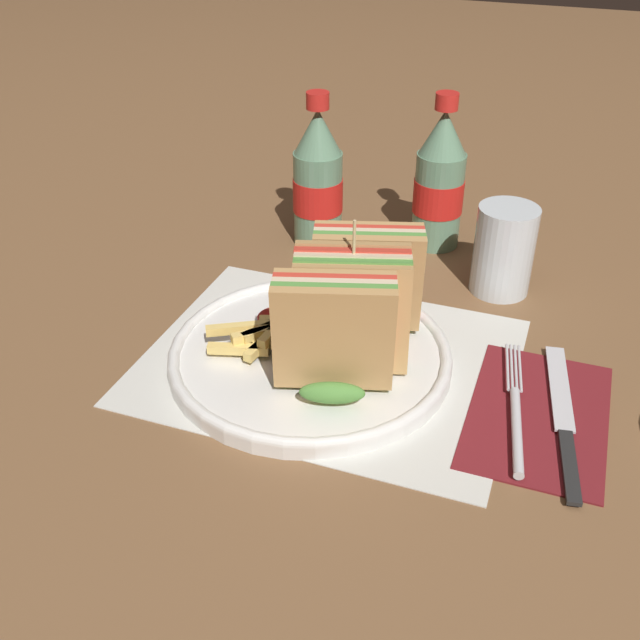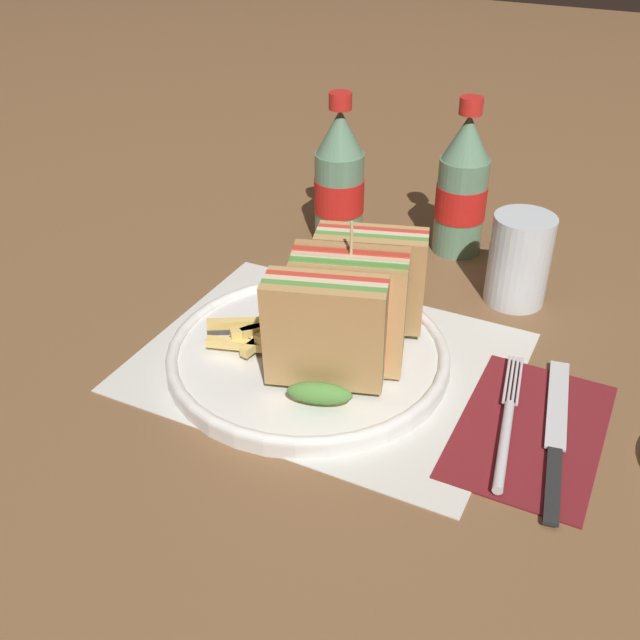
# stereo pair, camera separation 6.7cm
# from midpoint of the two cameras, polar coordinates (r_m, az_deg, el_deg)

# --- Properties ---
(ground_plane) EXTENTS (4.00, 4.00, 0.00)m
(ground_plane) POSITION_cam_midpoint_polar(r_m,az_deg,el_deg) (0.76, -3.03, -2.98)
(ground_plane) COLOR brown
(placemat) EXTENTS (0.36, 0.29, 0.00)m
(placemat) POSITION_cam_midpoint_polar(r_m,az_deg,el_deg) (0.75, -1.81, -3.16)
(placemat) COLOR silver
(placemat) RESTS_ON ground_plane
(plate_main) EXTENTS (0.28, 0.28, 0.02)m
(plate_main) POSITION_cam_midpoint_polar(r_m,az_deg,el_deg) (0.75, -3.10, -2.78)
(plate_main) COLOR white
(plate_main) RESTS_ON ground_plane
(club_sandwich) EXTENTS (0.12, 0.20, 0.14)m
(club_sandwich) POSITION_cam_midpoint_polar(r_m,az_deg,el_deg) (0.71, -0.28, 1.00)
(club_sandwich) COLOR tan
(club_sandwich) RESTS_ON plate_main
(fries_pile) EXTENTS (0.11, 0.09, 0.02)m
(fries_pile) POSITION_cam_midpoint_polar(r_m,az_deg,el_deg) (0.74, -6.53, -1.16)
(fries_pile) COLOR #E5C166
(fries_pile) RESTS_ON plate_main
(ketchup_blob) EXTENTS (0.05, 0.04, 0.02)m
(ketchup_blob) POSITION_cam_midpoint_polar(r_m,az_deg,el_deg) (0.77, -5.61, 0.01)
(ketchup_blob) COLOR maroon
(ketchup_blob) RESTS_ON plate_main
(napkin) EXTENTS (0.12, 0.19, 0.00)m
(napkin) POSITION_cam_midpoint_polar(r_m,az_deg,el_deg) (0.71, 13.71, -7.07)
(napkin) COLOR maroon
(napkin) RESTS_ON ground_plane
(fork) EXTENTS (0.04, 0.19, 0.01)m
(fork) POSITION_cam_midpoint_polar(r_m,az_deg,el_deg) (0.69, 12.04, -7.29)
(fork) COLOR silver
(fork) RESTS_ON napkin
(knife) EXTENTS (0.05, 0.22, 0.00)m
(knife) POSITION_cam_midpoint_polar(r_m,az_deg,el_deg) (0.70, 15.48, -7.30)
(knife) COLOR black
(knife) RESTS_ON napkin
(coke_bottle_near) EXTENTS (0.06, 0.06, 0.19)m
(coke_bottle_near) POSITION_cam_midpoint_polar(r_m,az_deg,el_deg) (0.94, -2.22, 10.44)
(coke_bottle_near) COLOR slate
(coke_bottle_near) RESTS_ON ground_plane
(coke_bottle_far) EXTENTS (0.06, 0.06, 0.19)m
(coke_bottle_far) POSITION_cam_midpoint_polar(r_m,az_deg,el_deg) (0.95, 7.08, 10.30)
(coke_bottle_far) COLOR slate
(coke_bottle_far) RESTS_ON ground_plane
(glass_near) EXTENTS (0.07, 0.07, 0.10)m
(glass_near) POSITION_cam_midpoint_polar(r_m,az_deg,el_deg) (0.87, 11.65, 4.81)
(glass_near) COLOR silver
(glass_near) RESTS_ON ground_plane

